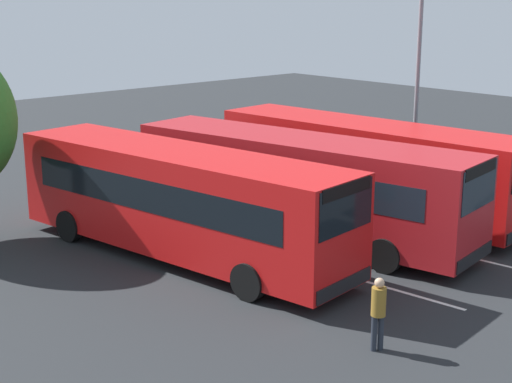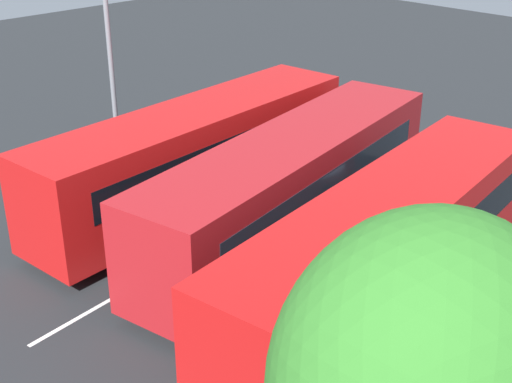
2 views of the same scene
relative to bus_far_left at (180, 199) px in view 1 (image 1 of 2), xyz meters
name	(u,v)px [view 1 (image 1 of 2)]	position (x,y,z in m)	size (l,w,h in m)	color
ground_plane	(288,235)	(0.57, 3.81, -1.75)	(70.44, 70.44, 0.00)	#232628
bus_far_left	(180,199)	(0.00, 0.00, 0.00)	(11.68, 4.01, 3.16)	red
bus_center_left	(301,183)	(1.01, 3.93, 0.00)	(11.70, 4.49, 3.16)	#AD191E
bus_center_right	(368,165)	(0.66, 7.53, 0.00)	(11.62, 3.46, 3.16)	red
pedestrian	(378,308)	(7.70, -0.48, -0.77)	(0.42, 0.42, 1.66)	#232833
street_lamp	(414,69)	(0.10, 10.62, 3.01)	(0.36, 2.68, 8.27)	gray
lane_stripe_outer_left	(245,247)	(0.57, 1.99, -1.74)	(14.51, 0.12, 0.01)	silver
lane_stripe_inner_left	(327,223)	(0.57, 5.64, -1.74)	(14.51, 0.12, 0.01)	silver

